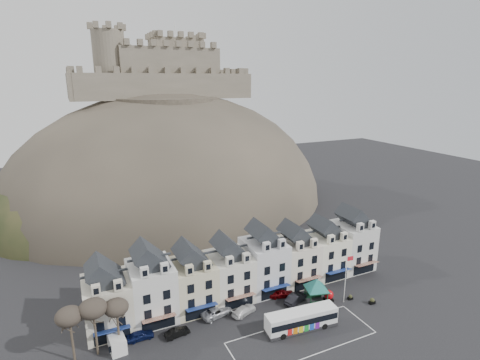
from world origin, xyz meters
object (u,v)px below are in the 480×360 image
flagpole (346,276)px  car_navy (140,335)px  car_charcoal (296,298)px  red_buoy (329,296)px  white_van (116,340)px  bus (301,319)px  car_maroon (281,293)px  car_white (244,310)px  car_silver (217,312)px  bus_shelter (317,284)px  car_black (177,332)px

flagpole → car_navy: 34.63m
car_charcoal → car_navy: bearing=63.4°
red_buoy → white_van: white_van is taller
flagpole → car_charcoal: size_ratio=1.85×
white_van → bus: bearing=-21.8°
flagpole → white_van: 37.94m
bus → red_buoy: bus is taller
car_maroon → car_charcoal: car_charcoal is taller
car_white → car_charcoal: (9.57, -0.76, 0.11)m
car_silver → car_maroon: car_maroon is taller
car_white → car_maroon: 8.29m
bus_shelter → car_maroon: bus_shelter is taller
red_buoy → car_navy: 31.89m
car_black → car_white: (11.49, 0.76, 0.05)m
bus_shelter → car_black: bus_shelter is taller
red_buoy → car_maroon: red_buoy is taller
bus → flagpole: 11.81m
car_maroon → red_buoy: bearing=-106.4°
white_van → car_silver: (15.85, 0.85, -0.37)m
red_buoy → car_silver: (-19.26, 4.30, -0.30)m
white_van → car_maroon: size_ratio=1.09×
car_navy → white_van: bearing=93.1°
flagpole → white_van: size_ratio=1.77×
car_silver → car_charcoal: size_ratio=1.10×
car_black → car_charcoal: 21.06m
car_white → red_buoy: bearing=-122.0°
bus_shelter → car_silver: bus_shelter is taller
white_van → car_white: 20.15m
bus → white_van: bus is taller
bus_shelter → red_buoy: 3.46m
bus_shelter → car_white: 13.19m
flagpole → car_black: (-28.77, 3.51, -4.43)m
bus → white_van: size_ratio=2.32×
red_buoy → car_maroon: bearing=146.3°
bus → red_buoy: bearing=32.4°
flagpole → car_silver: (-21.56, 5.72, -4.32)m
car_white → bus_shelter: bearing=-121.6°
white_van → car_black: size_ratio=1.32×
car_maroon → bus_shelter: bearing=-114.5°
flagpole → white_van: (-37.41, 4.88, -3.95)m
flagpole → car_black: size_ratio=2.34×
white_van → car_black: (8.64, -1.37, -0.48)m
white_van → car_charcoal: (29.70, -1.37, -0.32)m
car_black → car_white: 11.52m
bus → car_black: size_ratio=3.06×
car_black → car_white: bearing=-94.7°
flagpole → car_charcoal: bearing=155.5°
bus_shelter → car_white: bus_shelter is taller
car_silver → car_charcoal: bearing=-111.8°
red_buoy → white_van: size_ratio=0.41×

